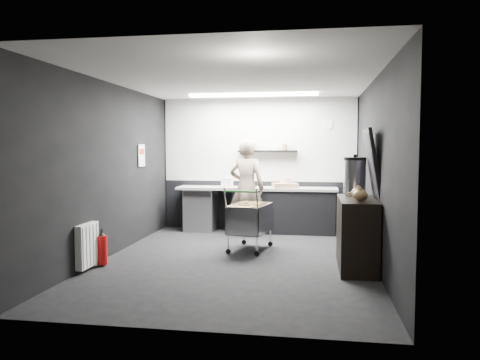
# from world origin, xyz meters

# --- Properties ---
(floor) EXTENTS (5.50, 5.50, 0.00)m
(floor) POSITION_xyz_m (0.00, 0.00, 0.00)
(floor) COLOR black
(floor) RESTS_ON ground
(ceiling) EXTENTS (5.50, 5.50, 0.00)m
(ceiling) POSITION_xyz_m (0.00, 0.00, 2.70)
(ceiling) COLOR silver
(ceiling) RESTS_ON wall_back
(wall_back) EXTENTS (5.50, 0.00, 5.50)m
(wall_back) POSITION_xyz_m (0.00, 2.75, 1.35)
(wall_back) COLOR black
(wall_back) RESTS_ON floor
(wall_front) EXTENTS (5.50, 0.00, 5.50)m
(wall_front) POSITION_xyz_m (0.00, -2.75, 1.35)
(wall_front) COLOR black
(wall_front) RESTS_ON floor
(wall_left) EXTENTS (0.00, 5.50, 5.50)m
(wall_left) POSITION_xyz_m (-2.00, 0.00, 1.35)
(wall_left) COLOR black
(wall_left) RESTS_ON floor
(wall_right) EXTENTS (0.00, 5.50, 5.50)m
(wall_right) POSITION_xyz_m (2.00, 0.00, 1.35)
(wall_right) COLOR black
(wall_right) RESTS_ON floor
(kitchen_wall_panel) EXTENTS (3.95, 0.02, 1.70)m
(kitchen_wall_panel) POSITION_xyz_m (0.00, 2.73, 1.85)
(kitchen_wall_panel) COLOR silver
(kitchen_wall_panel) RESTS_ON wall_back
(dado_panel) EXTENTS (3.95, 0.02, 1.00)m
(dado_panel) POSITION_xyz_m (0.00, 2.73, 0.50)
(dado_panel) COLOR black
(dado_panel) RESTS_ON wall_back
(floating_shelf) EXTENTS (1.20, 0.22, 0.04)m
(floating_shelf) POSITION_xyz_m (0.20, 2.62, 1.62)
(floating_shelf) COLOR black
(floating_shelf) RESTS_ON wall_back
(wall_clock) EXTENTS (0.20, 0.03, 0.20)m
(wall_clock) POSITION_xyz_m (1.40, 2.72, 2.15)
(wall_clock) COLOR white
(wall_clock) RESTS_ON wall_back
(poster) EXTENTS (0.02, 0.30, 0.40)m
(poster) POSITION_xyz_m (-1.98, 1.30, 1.55)
(poster) COLOR white
(poster) RESTS_ON wall_left
(poster_red_band) EXTENTS (0.02, 0.22, 0.10)m
(poster_red_band) POSITION_xyz_m (-1.98, 1.30, 1.62)
(poster_red_band) COLOR #B52916
(poster_red_band) RESTS_ON poster
(radiator) EXTENTS (0.10, 0.50, 0.60)m
(radiator) POSITION_xyz_m (-1.94, -0.90, 0.35)
(radiator) COLOR white
(radiator) RESTS_ON wall_left
(ceiling_strip) EXTENTS (2.40, 0.20, 0.04)m
(ceiling_strip) POSITION_xyz_m (0.00, 1.85, 2.67)
(ceiling_strip) COLOR white
(ceiling_strip) RESTS_ON ceiling
(prep_counter) EXTENTS (3.20, 0.61, 0.90)m
(prep_counter) POSITION_xyz_m (0.14, 2.42, 0.46)
(prep_counter) COLOR black
(prep_counter) RESTS_ON floor
(person) EXTENTS (0.73, 0.53, 1.86)m
(person) POSITION_xyz_m (-0.13, 1.97, 0.93)
(person) COLOR beige
(person) RESTS_ON floor
(shopping_cart) EXTENTS (0.71, 1.03, 1.03)m
(shopping_cart) POSITION_xyz_m (0.10, 0.73, 0.49)
(shopping_cart) COLOR silver
(shopping_cart) RESTS_ON floor
(sideboard) EXTENTS (0.56, 1.31, 1.96)m
(sideboard) POSITION_xyz_m (1.75, -0.14, 0.62)
(sideboard) COLOR black
(sideboard) RESTS_ON floor
(fire_extinguisher) EXTENTS (0.15, 0.15, 0.51)m
(fire_extinguisher) POSITION_xyz_m (-1.85, -0.64, 0.25)
(fire_extinguisher) COLOR #B20C0B
(fire_extinguisher) RESTS_ON floor
(cardboard_box) EXTENTS (0.55, 0.47, 0.09)m
(cardboard_box) POSITION_xyz_m (0.57, 2.37, 0.95)
(cardboard_box) COLOR #A57D58
(cardboard_box) RESTS_ON prep_counter
(pink_tub) EXTENTS (0.20, 0.20, 0.20)m
(pink_tub) POSITION_xyz_m (0.57, 2.42, 1.00)
(pink_tub) COLOR white
(pink_tub) RESTS_ON prep_counter
(white_container) EXTENTS (0.23, 0.19, 0.18)m
(white_container) POSITION_xyz_m (-0.59, 2.37, 0.99)
(white_container) COLOR white
(white_container) RESTS_ON prep_counter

